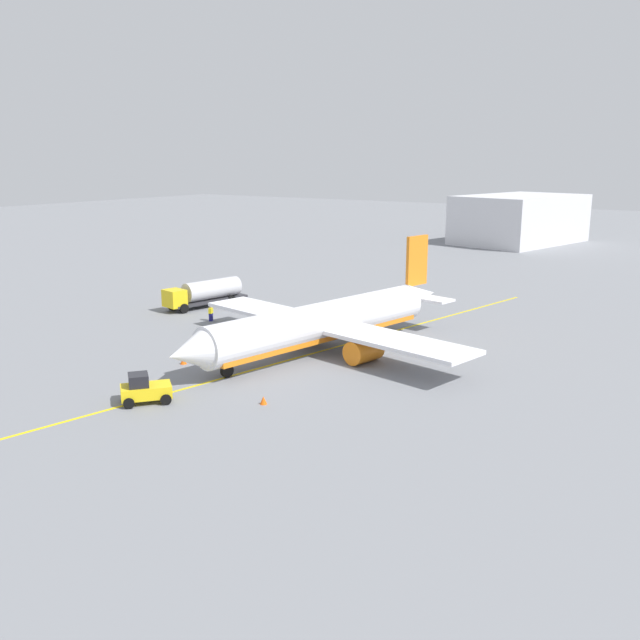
# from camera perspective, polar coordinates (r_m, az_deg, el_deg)

# --- Properties ---
(ground_plane) EXTENTS (400.00, 400.00, 0.00)m
(ground_plane) POSITION_cam_1_polar(r_m,az_deg,el_deg) (63.83, 0.00, -2.62)
(ground_plane) COLOR slate
(airplane) EXTENTS (33.65, 31.09, 9.59)m
(airplane) POSITION_cam_1_polar(r_m,az_deg,el_deg) (63.52, 0.33, -0.26)
(airplane) COLOR white
(airplane) RESTS_ON ground
(fuel_tanker) EXTENTS (11.09, 4.60, 3.15)m
(fuel_tanker) POSITION_cam_1_polar(r_m,az_deg,el_deg) (83.70, -9.49, 2.26)
(fuel_tanker) COLOR #2D2D33
(fuel_tanker) RESTS_ON ground
(pushback_tug) EXTENTS (4.09, 3.92, 2.20)m
(pushback_tug) POSITION_cam_1_polar(r_m,az_deg,el_deg) (52.21, -14.31, -5.56)
(pushback_tug) COLOR yellow
(pushback_tug) RESTS_ON ground
(refueling_worker) EXTENTS (0.61, 0.51, 1.71)m
(refueling_worker) POSITION_cam_1_polar(r_m,az_deg,el_deg) (76.43, -9.01, 0.53)
(refueling_worker) COLOR navy
(refueling_worker) RESTS_ON ground
(safety_cone_nose) EXTENTS (0.54, 0.54, 0.60)m
(safety_cone_nose) POSITION_cam_1_polar(r_m,az_deg,el_deg) (50.64, -4.70, -6.62)
(safety_cone_nose) COLOR #F2590F
(safety_cone_nose) RESTS_ON ground
(safety_cone_wingtip) EXTENTS (0.56, 0.56, 0.63)m
(safety_cone_wingtip) POSITION_cam_1_polar(r_m,az_deg,el_deg) (61.12, -11.23, -3.31)
(safety_cone_wingtip) COLOR #F2590F
(safety_cone_wingtip) RESTS_ON ground
(distant_hangar) EXTENTS (30.98, 22.99, 9.83)m
(distant_hangar) POSITION_cam_1_polar(r_m,az_deg,el_deg) (150.80, 16.18, 8.01)
(distant_hangar) COLOR silver
(distant_hangar) RESTS_ON ground
(taxi_line_marking) EXTENTS (70.10, 14.52, 0.01)m
(taxi_line_marking) POSITION_cam_1_polar(r_m,az_deg,el_deg) (63.83, 0.00, -2.62)
(taxi_line_marking) COLOR yellow
(taxi_line_marking) RESTS_ON ground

